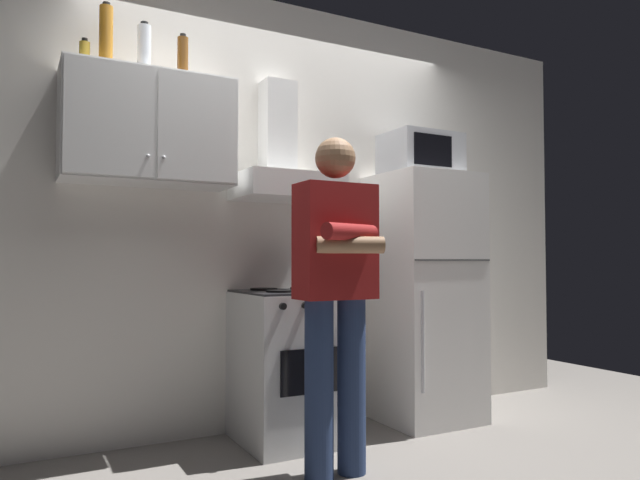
% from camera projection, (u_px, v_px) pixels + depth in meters
% --- Properties ---
extents(ground_plane, '(7.00, 7.00, 0.00)m').
position_uv_depth(ground_plane, '(320.00, 452.00, 3.15)').
color(ground_plane, slate).
extents(back_wall_tiled, '(4.80, 0.10, 2.70)m').
position_uv_depth(back_wall_tiled, '(276.00, 212.00, 3.73)').
color(back_wall_tiled, silver).
rests_on(back_wall_tiled, ground_plane).
extents(upper_cabinet, '(0.90, 0.37, 0.60)m').
position_uv_depth(upper_cabinet, '(149.00, 129.00, 3.14)').
color(upper_cabinet, silver).
extents(stove_oven, '(0.60, 0.62, 0.87)m').
position_uv_depth(stove_oven, '(292.00, 365.00, 3.36)').
color(stove_oven, silver).
rests_on(stove_oven, ground_plane).
extents(range_hood, '(0.60, 0.44, 0.75)m').
position_uv_depth(range_hood, '(284.00, 168.00, 3.51)').
color(range_hood, white).
extents(refrigerator, '(0.60, 0.62, 1.60)m').
position_uv_depth(refrigerator, '(423.00, 297.00, 3.82)').
color(refrigerator, white).
rests_on(refrigerator, ground_plane).
extents(microwave, '(0.48, 0.37, 0.28)m').
position_uv_depth(microwave, '(420.00, 155.00, 3.87)').
color(microwave, '#B7BABF').
rests_on(microwave, refrigerator).
extents(person_standing, '(0.38, 0.33, 1.64)m').
position_uv_depth(person_standing, '(336.00, 289.00, 2.82)').
color(person_standing, navy).
rests_on(person_standing, ground_plane).
extents(cooking_pot, '(0.31, 0.21, 0.12)m').
position_uv_depth(cooking_pot, '(322.00, 278.00, 3.33)').
color(cooking_pot, '#B7BABF').
rests_on(cooking_pot, stove_oven).
extents(bottle_beer_brown, '(0.06, 0.06, 0.25)m').
position_uv_depth(bottle_beer_brown, '(183.00, 57.00, 3.22)').
color(bottle_beer_brown, brown).
rests_on(bottle_beer_brown, upper_cabinet).
extents(bottle_liquor_amber, '(0.07, 0.07, 0.34)m').
position_uv_depth(bottle_liquor_amber, '(106.00, 36.00, 3.03)').
color(bottle_liquor_amber, '#B7721E').
rests_on(bottle_liquor_amber, upper_cabinet).
extents(bottle_vodka_clear, '(0.07, 0.07, 0.28)m').
position_uv_depth(bottle_vodka_clear, '(144.00, 49.00, 3.15)').
color(bottle_vodka_clear, silver).
rests_on(bottle_vodka_clear, upper_cabinet).
extents(bottle_spice_jar, '(0.05, 0.05, 0.13)m').
position_uv_depth(bottle_spice_jar, '(84.00, 52.00, 2.99)').
color(bottle_spice_jar, gold).
rests_on(bottle_spice_jar, upper_cabinet).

